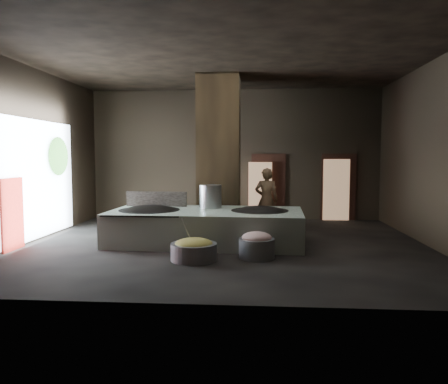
# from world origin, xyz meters

# --- Properties ---
(floor) EXTENTS (10.00, 9.00, 0.10)m
(floor) POSITION_xyz_m (0.00, 0.00, -0.05)
(floor) COLOR black
(floor) RESTS_ON ground
(ceiling) EXTENTS (10.00, 9.00, 0.10)m
(ceiling) POSITION_xyz_m (0.00, 0.00, 4.55)
(ceiling) COLOR black
(ceiling) RESTS_ON back_wall
(back_wall) EXTENTS (10.00, 0.10, 4.50)m
(back_wall) POSITION_xyz_m (0.00, 4.55, 2.25)
(back_wall) COLOR black
(back_wall) RESTS_ON ground
(front_wall) EXTENTS (10.00, 0.10, 4.50)m
(front_wall) POSITION_xyz_m (0.00, -4.55, 2.25)
(front_wall) COLOR black
(front_wall) RESTS_ON ground
(left_wall) EXTENTS (0.10, 9.00, 4.50)m
(left_wall) POSITION_xyz_m (-5.05, 0.00, 2.25)
(left_wall) COLOR black
(left_wall) RESTS_ON ground
(right_wall) EXTENTS (0.10, 9.00, 4.50)m
(right_wall) POSITION_xyz_m (5.05, 0.00, 2.25)
(right_wall) COLOR black
(right_wall) RESTS_ON ground
(pillar) EXTENTS (1.20, 1.20, 4.50)m
(pillar) POSITION_xyz_m (-0.30, 1.90, 2.25)
(pillar) COLOR black
(pillar) RESTS_ON ground
(hearth_platform) EXTENTS (4.90, 2.51, 0.84)m
(hearth_platform) POSITION_xyz_m (-0.47, 0.11, 0.42)
(hearth_platform) COLOR silver
(hearth_platform) RESTS_ON ground
(platform_cap) EXTENTS (4.70, 2.26, 0.03)m
(platform_cap) POSITION_xyz_m (-0.47, 0.11, 0.82)
(platform_cap) COLOR black
(platform_cap) RESTS_ON hearth_platform
(wok_left) EXTENTS (1.52, 1.52, 0.42)m
(wok_left) POSITION_xyz_m (-1.92, 0.06, 0.75)
(wok_left) COLOR black
(wok_left) RESTS_ON hearth_platform
(wok_left_rim) EXTENTS (1.55, 1.55, 0.05)m
(wok_left_rim) POSITION_xyz_m (-1.92, 0.06, 0.82)
(wok_left_rim) COLOR black
(wok_left_rim) RESTS_ON hearth_platform
(wok_right) EXTENTS (1.41, 1.41, 0.40)m
(wok_right) POSITION_xyz_m (0.88, 0.16, 0.75)
(wok_right) COLOR black
(wok_right) RESTS_ON hearth_platform
(wok_right_rim) EXTENTS (1.44, 1.44, 0.05)m
(wok_right_rim) POSITION_xyz_m (0.88, 0.16, 0.82)
(wok_right_rim) COLOR black
(wok_right_rim) RESTS_ON hearth_platform
(stock_pot) EXTENTS (0.59, 0.59, 0.63)m
(stock_pot) POSITION_xyz_m (-0.42, 0.66, 1.13)
(stock_pot) COLOR #A2A7AA
(stock_pot) RESTS_ON hearth_platform
(splash_guard) EXTENTS (1.67, 0.14, 0.42)m
(splash_guard) POSITION_xyz_m (-1.92, 0.86, 1.03)
(splash_guard) COLOR black
(splash_guard) RESTS_ON hearth_platform
(cook) EXTENTS (0.72, 0.50, 1.86)m
(cook) POSITION_xyz_m (1.09, 1.94, 0.93)
(cook) COLOR brown
(cook) RESTS_ON ground
(veg_basin) EXTENTS (1.14, 1.14, 0.36)m
(veg_basin) POSITION_xyz_m (-0.51, -1.76, 0.18)
(veg_basin) COLOR slate
(veg_basin) RESTS_ON ground
(veg_fill) EXTENTS (0.81, 0.81, 0.25)m
(veg_fill) POSITION_xyz_m (-0.51, -1.76, 0.35)
(veg_fill) COLOR #7C9B4B
(veg_fill) RESTS_ON veg_basin
(ladle) EXTENTS (0.25, 0.34, 0.70)m
(ladle) POSITION_xyz_m (-0.66, -1.61, 0.55)
(ladle) COLOR #A2A7AA
(ladle) RESTS_ON veg_basin
(meat_basin) EXTENTS (0.98, 0.98, 0.43)m
(meat_basin) POSITION_xyz_m (0.81, -1.45, 0.21)
(meat_basin) COLOR slate
(meat_basin) RESTS_ON ground
(meat_fill) EXTENTS (0.64, 0.64, 0.25)m
(meat_fill) POSITION_xyz_m (0.81, -1.45, 0.45)
(meat_fill) COLOR tan
(meat_fill) RESTS_ON meat_basin
(doorway_near) EXTENTS (1.18, 0.08, 2.38)m
(doorway_near) POSITION_xyz_m (1.20, 4.45, 1.10)
(doorway_near) COLOR black
(doorway_near) RESTS_ON ground
(doorway_near_glow) EXTENTS (0.80, 0.04, 1.90)m
(doorway_near_glow) POSITION_xyz_m (0.91, 4.20, 1.05)
(doorway_near_glow) COLOR #8C6647
(doorway_near_glow) RESTS_ON ground
(doorway_far) EXTENTS (1.18, 0.08, 2.38)m
(doorway_far) POSITION_xyz_m (3.60, 4.45, 1.10)
(doorway_far) COLOR black
(doorway_far) RESTS_ON ground
(doorway_far_glow) EXTENTS (0.89, 0.04, 2.10)m
(doorway_far_glow) POSITION_xyz_m (3.52, 4.40, 1.05)
(doorway_far_glow) COLOR #8C6647
(doorway_far_glow) RESTS_ON ground
(left_opening) EXTENTS (0.04, 4.20, 3.10)m
(left_opening) POSITION_xyz_m (-4.95, 0.20, 1.60)
(left_opening) COLOR white
(left_opening) RESTS_ON ground
(pavilion_sliver) EXTENTS (0.05, 0.90, 1.70)m
(pavilion_sliver) POSITION_xyz_m (-4.88, -1.10, 0.85)
(pavilion_sliver) COLOR maroon
(pavilion_sliver) RESTS_ON ground
(tree_silhouette) EXTENTS (0.28, 1.10, 1.10)m
(tree_silhouette) POSITION_xyz_m (-4.85, 1.30, 2.20)
(tree_silhouette) COLOR #194714
(tree_silhouette) RESTS_ON left_opening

